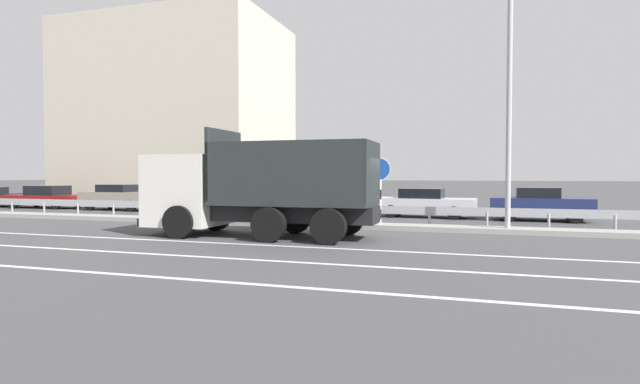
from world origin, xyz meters
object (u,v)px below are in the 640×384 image
object	(u,v)px
dump_truck	(232,195)
parked_car_1	(46,197)
parked_car_4	(299,198)
parked_car_3	(201,199)
parked_car_5	(424,202)
parked_car_2	(120,197)
parked_car_6	(540,204)
median_road_sign	(379,190)
street_lamp_1	(510,91)

from	to	relation	value
dump_truck	parked_car_1	bearing A→B (deg)	61.66
dump_truck	parked_car_4	distance (m)	9.01
parked_car_3	parked_car_5	size ratio (longest dim) A/B	0.94
parked_car_2	parked_car_4	xyz separation A→B (m)	(10.69, 0.28, 0.05)
parked_car_4	parked_car_6	bearing A→B (deg)	85.14
dump_truck	parked_car_4	size ratio (longest dim) A/B	1.69
parked_car_2	parked_car_5	xyz separation A→B (m)	(16.90, 0.38, -0.05)
median_road_sign	parked_car_1	xyz separation A→B (m)	(-21.31, 5.31, -0.74)
dump_truck	parked_car_4	world-z (taller)	dump_truck
street_lamp_1	parked_car_6	bearing A→B (deg)	74.45
street_lamp_1	parked_car_3	world-z (taller)	street_lamp_1
street_lamp_1	parked_car_5	distance (m)	7.93
parked_car_4	parked_car_5	world-z (taller)	parked_car_4
median_road_sign	parked_car_1	world-z (taller)	median_road_sign
dump_truck	parked_car_4	bearing A→B (deg)	4.71
parked_car_3	dump_truck	bearing A→B (deg)	36.75
parked_car_3	parked_car_5	bearing A→B (deg)	92.33
parked_car_3	parked_car_5	distance (m)	11.69
median_road_sign	parked_car_6	world-z (taller)	median_road_sign
parked_car_4	parked_car_6	size ratio (longest dim) A/B	1.09
street_lamp_1	parked_car_1	world-z (taller)	street_lamp_1
dump_truck	parked_car_6	xyz separation A→B (m)	(10.27, 8.81, -0.59)
parked_car_6	dump_truck	bearing A→B (deg)	-47.67
dump_truck	parked_car_3	world-z (taller)	dump_truck
median_road_sign	parked_car_3	world-z (taller)	median_road_sign
dump_truck	median_road_sign	bearing A→B (deg)	-51.74
parked_car_1	parked_car_4	distance (m)	16.16
dump_truck	median_road_sign	distance (m)	5.49
parked_car_2	parked_car_3	world-z (taller)	parked_car_2
parked_car_2	parked_car_4	size ratio (longest dim) A/B	1.02
dump_truck	parked_car_3	bearing A→B (deg)	35.41
parked_car_2	parked_car_6	bearing A→B (deg)	92.01
dump_truck	parked_car_3	distance (m)	10.75
dump_truck	parked_car_6	size ratio (longest dim) A/B	1.83
street_lamp_1	parked_car_6	world-z (taller)	street_lamp_1
parked_car_2	street_lamp_1	bearing A→B (deg)	76.54
street_lamp_1	parked_car_4	world-z (taller)	street_lamp_1
street_lamp_1	parked_car_1	bearing A→B (deg)	167.74
street_lamp_1	parked_car_5	bearing A→B (deg)	120.14
parked_car_6	parked_car_3	bearing A→B (deg)	-87.66
dump_truck	parked_car_5	xyz separation A→B (m)	(5.30, 9.05, -0.64)
dump_truck	median_road_sign	size ratio (longest dim) A/B	2.91
street_lamp_1	parked_car_4	size ratio (longest dim) A/B	1.90
parked_car_1	parked_car_6	world-z (taller)	parked_car_6
median_road_sign	street_lamp_1	world-z (taller)	street_lamp_1
parked_car_4	parked_car_2	bearing A→B (deg)	-92.63
parked_car_6	parked_car_4	bearing A→B (deg)	-89.02
parked_car_2	parked_car_6	world-z (taller)	same
dump_truck	median_road_sign	world-z (taller)	dump_truck
parked_car_2	parked_car_5	distance (m)	16.90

